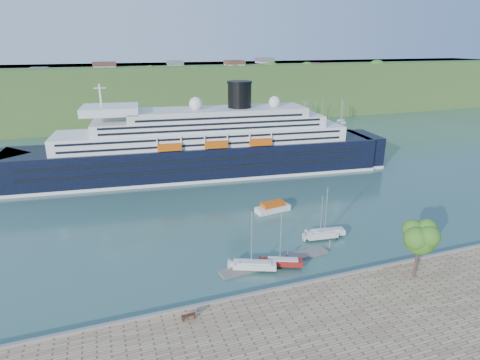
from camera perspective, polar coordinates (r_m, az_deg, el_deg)
The scene contains 12 objects.
ground at distance 59.70m, azimuth 8.68°, elevation -15.13°, with size 400.00×400.00×0.00m, color #2F534B.
far_hillside at distance 190.92m, azimuth -12.32°, elevation 12.08°, with size 400.00×50.00×24.00m, color #345823.
quay_coping at distance 58.92m, azimuth 8.83°, elevation -14.30°, with size 220.00×0.50×0.30m, color slate.
cruise_ship at distance 104.53m, azimuth -6.17°, elevation 7.13°, with size 107.76×15.69×24.20m, color black, non-canonical shape.
park_bench at distance 52.24m, azimuth -7.38°, elevation -18.53°, with size 1.76×0.72×1.13m, color #401F12, non-canonical shape.
promenade_tree at distance 62.86m, azimuth 24.06°, elevation -8.63°, with size 5.90×5.90×9.78m, color #2F6B1C, non-canonical shape.
floating_pontoon at distance 65.40m, azimuth 5.10°, elevation -11.47°, with size 18.91×2.31×0.42m, color gray, non-canonical shape.
sailboat_white_near at distance 60.99m, azimuth 2.13°, elevation -8.96°, with size 7.29×2.02×9.41m, color silver, non-canonical shape.
sailboat_red at distance 62.38m, azimuth 6.22°, elevation -8.78°, with size 6.72×1.87×8.68m, color maroon, non-canonical shape.
sailboat_white_far at distance 72.02m, azimuth 11.78°, elevation -5.46°, with size 6.17×1.71×7.97m, color silver, non-canonical shape.
tender_launch at distance 83.61m, azimuth 4.69°, elevation -3.81°, with size 7.43×2.54×2.05m, color #CA4E0B, non-canonical shape.
sailboat_extra at distance 72.92m, azimuth 12.47°, elevation -4.73°, with size 7.02×1.95×9.06m, color silver, non-canonical shape.
Camera 1 is at (-24.55, -43.15, 33.16)m, focal length 30.00 mm.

